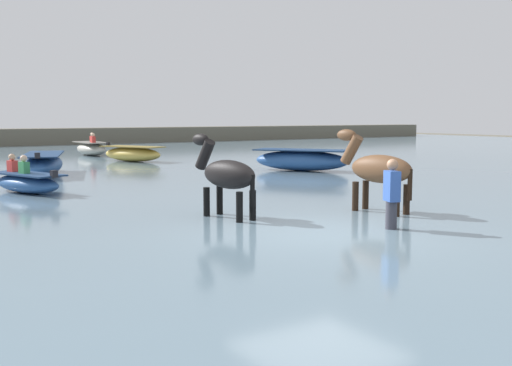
% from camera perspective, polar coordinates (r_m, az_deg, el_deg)
% --- Properties ---
extents(ground_plane, '(120.00, 120.00, 0.00)m').
position_cam_1_polar(ground_plane, '(10.61, 5.98, -6.68)').
color(ground_plane, '#666051').
extents(water_surface, '(90.00, 90.00, 0.38)m').
position_cam_1_polar(water_surface, '(19.31, -12.89, -0.35)').
color(water_surface, slate).
rests_on(water_surface, ground).
extents(horse_lead_bay, '(0.75, 1.94, 2.10)m').
position_cam_1_polar(horse_lead_bay, '(12.84, 11.38, 1.10)').
color(horse_lead_bay, brown).
rests_on(horse_lead_bay, ground).
extents(horse_trailing_black, '(0.73, 1.87, 2.02)m').
position_cam_1_polar(horse_trailing_black, '(11.91, -2.80, 0.60)').
color(horse_trailing_black, black).
rests_on(horse_trailing_black, ground).
extents(boat_far_inshore, '(3.13, 3.68, 0.78)m').
position_cam_1_polar(boat_far_inshore, '(22.32, 4.31, 2.16)').
color(boat_far_inshore, '#28518E').
rests_on(boat_far_inshore, water_surface).
extents(boat_distant_east, '(1.67, 2.65, 1.00)m').
position_cam_1_polar(boat_distant_east, '(16.94, -20.74, 0.06)').
color(boat_distant_east, '#28518E').
rests_on(boat_distant_east, water_surface).
extents(boat_near_starboard, '(2.37, 3.25, 0.81)m').
position_cam_1_polar(boat_near_starboard, '(27.32, -11.54, 2.70)').
color(boat_near_starboard, gold).
rests_on(boat_near_starboard, water_surface).
extents(boat_distant_west, '(1.17, 3.08, 1.16)m').
position_cam_1_polar(boat_distant_west, '(32.08, -15.21, 3.15)').
color(boat_distant_west, '#B2AD9E').
rests_on(boat_distant_west, water_surface).
extents(boat_far_offshore, '(2.39, 4.04, 0.86)m').
position_cam_1_polar(boat_far_offshore, '(22.00, -19.36, 1.69)').
color(boat_far_offshore, '#28518E').
rests_on(boat_far_offshore, water_surface).
extents(person_onlooker_right, '(0.31, 0.37, 1.63)m').
position_cam_1_polar(person_onlooker_right, '(11.00, 12.63, -1.74)').
color(person_onlooker_right, '#383842').
rests_on(person_onlooker_right, ground).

